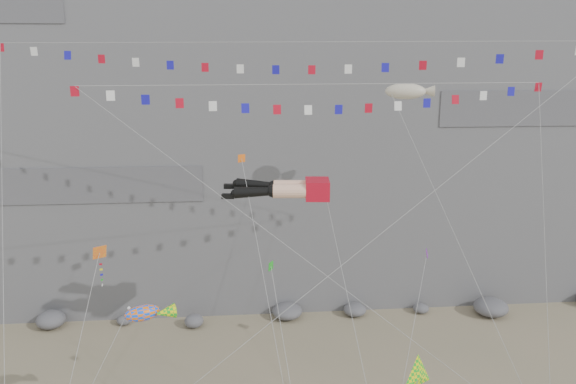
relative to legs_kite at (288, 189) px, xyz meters
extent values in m
cube|color=slate|center=(0.97, 26.38, 10.79)|extent=(80.00, 28.00, 50.00)
cube|color=#B70B1E|center=(1.82, -0.18, 0.01)|extent=(1.65, 2.14, 1.18)
cylinder|color=#F4B998|center=(0.04, -0.58, 0.01)|extent=(2.08, 1.07, 0.87)
sphere|color=black|center=(-0.95, -0.48, 0.01)|extent=(0.80, 0.80, 0.80)
cone|color=black|center=(-2.12, -0.36, -0.06)|extent=(2.45, 0.97, 0.81)
cube|color=black|center=(-3.70, -0.20, -0.32)|extent=(0.80, 0.42, 0.29)
cylinder|color=#F4B998|center=(0.16, 0.59, 0.01)|extent=(2.08, 1.07, 0.87)
sphere|color=black|center=(-0.83, 0.69, 0.01)|extent=(0.80, 0.80, 0.80)
cone|color=black|center=(-2.00, 0.81, 0.13)|extent=(2.46, 0.97, 0.87)
cube|color=black|center=(-3.58, 0.98, 0.04)|extent=(0.80, 0.42, 0.29)
cylinder|color=gray|center=(2.99, -6.33, -7.07)|extent=(0.03, 0.03, 18.91)
cylinder|color=gray|center=(-6.92, -4.35, -2.63)|extent=(0.03, 0.03, 30.04)
cylinder|color=gray|center=(8.47, -3.91, -3.86)|extent=(0.03, 0.03, 24.98)
cylinder|color=gray|center=(-12.07, -6.06, -8.48)|extent=(0.03, 0.03, 13.28)
cylinder|color=gray|center=(11.50, -1.71, -4.23)|extent=(0.03, 0.03, 24.55)
cylinder|color=gray|center=(-1.38, -5.58, -6.19)|extent=(0.03, 0.03, 21.17)
cylinder|color=gray|center=(6.53, -4.92, -9.41)|extent=(0.03, 0.03, 15.41)
camera|label=1|loc=(-3.04, -33.74, 7.77)|focal=35.00mm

